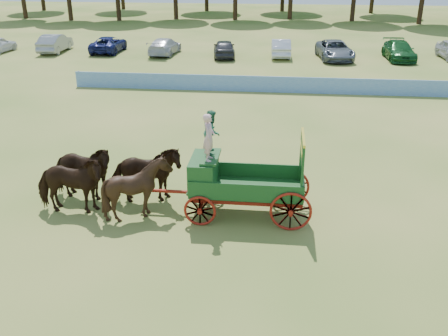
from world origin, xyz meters
TOP-DOWN VIEW (x-y plane):
  - ground at (0.00, 0.00)m, footprint 160.00×160.00m
  - horse_lead_left at (-7.27, 0.57)m, footprint 2.60×1.28m
  - horse_lead_right at (-7.27, 1.67)m, footprint 2.64×1.37m
  - horse_wheel_left at (-4.87, 0.57)m, footprint 2.32×2.16m
  - horse_wheel_right at (-4.87, 1.67)m, footprint 2.76×1.73m
  - farm_dray at (-1.90, 1.14)m, footprint 6.00×2.00m
  - sponsor_banner at (-1.00, 18.00)m, footprint 26.00×0.08m
  - parked_cars at (1.97, 30.38)m, footprint 57.18×6.99m

SIDE VIEW (x-z plane):
  - ground at x=0.00m, z-range 0.00..0.00m
  - sponsor_banner at x=-1.00m, z-range 0.00..1.05m
  - parked_cars at x=1.97m, z-range -0.06..1.56m
  - horse_lead_left at x=-7.27m, z-range 0.00..2.16m
  - horse_lead_right at x=-7.27m, z-range 0.00..2.16m
  - horse_wheel_right at x=-4.87m, z-range 0.00..2.16m
  - horse_wheel_left at x=-4.87m, z-range 0.00..2.16m
  - farm_dray at x=-1.90m, z-range -0.25..3.48m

